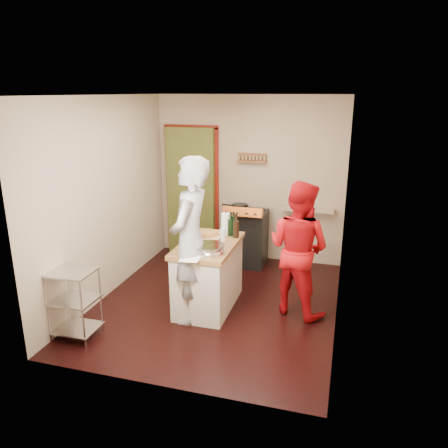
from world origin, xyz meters
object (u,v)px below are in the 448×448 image
Objects in this scene: person_stripe at (190,241)px; person_red at (298,248)px; stove at (246,237)px; wire_shelving at (74,300)px; island at (209,273)px.

person_red is at bearing 113.02° from person_stripe.
stove is at bearing 172.06° from person_stripe.
person_red is (1.19, 0.52, -0.16)m from person_stripe.
stove is at bearing 63.15° from wire_shelving.
person_stripe is at bearing 34.65° from wire_shelving.
island is 1.15m from person_red.
stove is 0.81× the size of island.
stove is 1.96m from person_stripe.
person_stripe is at bearing -107.61° from island.
wire_shelving is 0.65× the size of island.
person_red reaches higher than wire_shelving.
person_red is at bearing 9.42° from island.
island is (-0.13, -1.52, 0.01)m from stove.
person_stripe is (1.09, 0.76, 0.54)m from wire_shelving.
person_red reaches higher than island.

